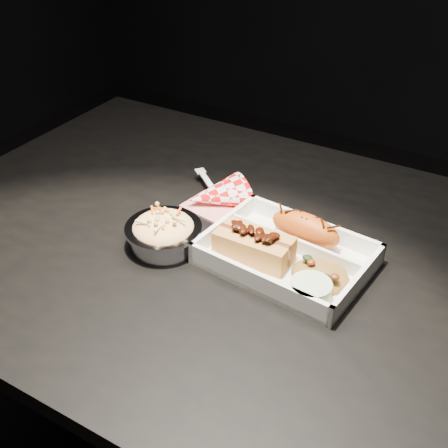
{
  "coord_description": "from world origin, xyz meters",
  "views": [
    {
      "loc": [
        0.34,
        -0.66,
        1.31
      ],
      "look_at": [
        -0.02,
        -0.04,
        0.81
      ],
      "focal_mm": 45.0,
      "sensor_mm": 36.0,
      "label": 1
    }
  ],
  "objects_px": {
    "hotdog": "(254,244)",
    "foil_coleslaw_cup": "(164,232)",
    "napkin_fork": "(216,196)",
    "dining_table": "(246,286)",
    "food_tray": "(287,257)",
    "fried_pastry": "(305,229)"
  },
  "relations": [
    {
      "from": "dining_table",
      "to": "hotdog",
      "type": "xyz_separation_m",
      "value": [
        0.03,
        -0.03,
        0.12
      ]
    },
    {
      "from": "fried_pastry",
      "to": "napkin_fork",
      "type": "height_order",
      "value": "napkin_fork"
    },
    {
      "from": "fried_pastry",
      "to": "food_tray",
      "type": "bearing_deg",
      "value": -95.83
    },
    {
      "from": "foil_coleslaw_cup",
      "to": "napkin_fork",
      "type": "relative_size",
      "value": 0.8
    },
    {
      "from": "food_tray",
      "to": "hotdog",
      "type": "relative_size",
      "value": 2.21
    },
    {
      "from": "fried_pastry",
      "to": "napkin_fork",
      "type": "relative_size",
      "value": 0.78
    },
    {
      "from": "napkin_fork",
      "to": "food_tray",
      "type": "bearing_deg",
      "value": 12.5
    },
    {
      "from": "hotdog",
      "to": "foil_coleslaw_cup",
      "type": "bearing_deg",
      "value": -164.66
    },
    {
      "from": "dining_table",
      "to": "food_tray",
      "type": "xyz_separation_m",
      "value": [
        0.08,
        -0.01,
        0.1
      ]
    },
    {
      "from": "dining_table",
      "to": "hotdog",
      "type": "distance_m",
      "value": 0.13
    },
    {
      "from": "dining_table",
      "to": "napkin_fork",
      "type": "distance_m",
      "value": 0.18
    },
    {
      "from": "dining_table",
      "to": "napkin_fork",
      "type": "bearing_deg",
      "value": 142.64
    },
    {
      "from": "dining_table",
      "to": "foil_coleslaw_cup",
      "type": "bearing_deg",
      "value": -148.52
    },
    {
      "from": "food_tray",
      "to": "foil_coleslaw_cup",
      "type": "height_order",
      "value": "foil_coleslaw_cup"
    },
    {
      "from": "dining_table",
      "to": "foil_coleslaw_cup",
      "type": "height_order",
      "value": "foil_coleslaw_cup"
    },
    {
      "from": "dining_table",
      "to": "napkin_fork",
      "type": "xyz_separation_m",
      "value": [
        -0.11,
        0.08,
        0.11
      ]
    },
    {
      "from": "foil_coleslaw_cup",
      "to": "fried_pastry",
      "type": "bearing_deg",
      "value": 30.53
    },
    {
      "from": "foil_coleslaw_cup",
      "to": "hotdog",
      "type": "bearing_deg",
      "value": 15.32
    },
    {
      "from": "dining_table",
      "to": "fried_pastry",
      "type": "height_order",
      "value": "fried_pastry"
    },
    {
      "from": "fried_pastry",
      "to": "foil_coleslaw_cup",
      "type": "relative_size",
      "value": 0.97
    },
    {
      "from": "foil_coleslaw_cup",
      "to": "napkin_fork",
      "type": "height_order",
      "value": "napkin_fork"
    },
    {
      "from": "food_tray",
      "to": "napkin_fork",
      "type": "relative_size",
      "value": 1.71
    }
  ]
}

